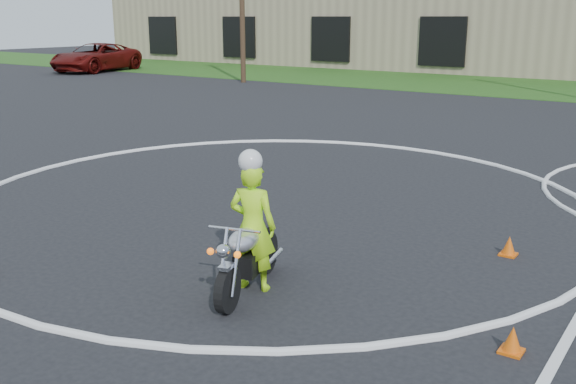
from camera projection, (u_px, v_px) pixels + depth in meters
The scene contains 7 objects.
ground at pixel (165, 242), 10.21m from camera, with size 120.00×120.00×0.00m, color black.
grass_strip at pixel (557, 89), 31.68m from camera, with size 120.00×10.00×0.02m, color #1E4714.
course_markings at pixel (405, 200), 12.49m from camera, with size 19.05×19.05×0.12m.
primary_motorcycle at pixel (248, 256), 8.23m from camera, with size 0.76×1.88×1.01m.
rider_primary_grp at pixel (253, 223), 8.23m from camera, with size 0.71×0.56×1.87m.
pickup_grp at pixel (96, 57), 42.03m from camera, with size 4.13×6.96×1.81m.
warehouse at pixel (362, 8), 50.75m from camera, with size 41.00×17.00×8.30m.
Camera 1 is at (7.08, -6.84, 3.46)m, focal length 40.00 mm.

